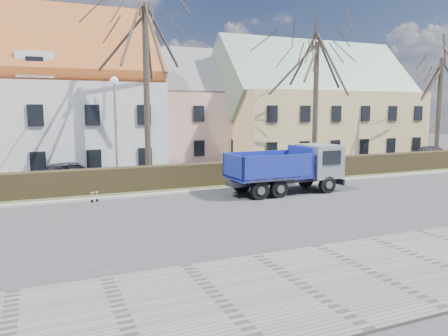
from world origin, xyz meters
name	(u,v)px	position (x,y,z in m)	size (l,w,h in m)	color
ground	(238,209)	(0.00, 0.00, 0.00)	(120.00, 120.00, 0.00)	#38383A
sidewalk_near	(371,273)	(0.00, -8.50, 0.04)	(80.00, 5.00, 0.08)	slate
curb_far	(202,191)	(0.00, 4.60, 0.06)	(80.00, 0.30, 0.12)	#B1ACA0
grass_strip	(192,186)	(0.00, 6.20, 0.05)	(80.00, 3.00, 0.10)	#3F4A29
hedge	(193,176)	(0.00, 6.00, 0.65)	(60.00, 0.90, 1.30)	black
building_pink	(183,114)	(4.00, 20.00, 4.00)	(10.80, 8.80, 8.00)	#DAAB9A
building_yellow	(316,112)	(16.00, 17.00, 4.25)	(18.80, 10.80, 8.50)	#DFBC7A
tree_1	(146,77)	(-2.00, 8.50, 6.33)	(9.20, 9.20, 12.65)	#362D25
tree_2	(316,94)	(10.00, 8.50, 5.50)	(8.00, 8.00, 11.00)	#362D25
tree_3	(439,100)	(22.00, 8.50, 5.23)	(7.60, 7.60, 10.45)	#362D25
dump_truck	(282,169)	(3.74, 2.50, 1.31)	(6.56, 2.44, 2.63)	navy
streetlight	(116,133)	(-4.12, 7.00, 3.14)	(0.49, 0.49, 6.29)	#969CA0
cart_frame	(91,197)	(-5.89, 4.07, 0.28)	(0.62, 0.35, 0.57)	silver
parked_car_a	(72,172)	(-6.30, 9.96, 0.71)	(1.68, 4.19, 1.43)	#27252D
parked_car_b	(433,153)	(24.00, 10.55, 0.62)	(1.75, 4.30, 1.25)	#303134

